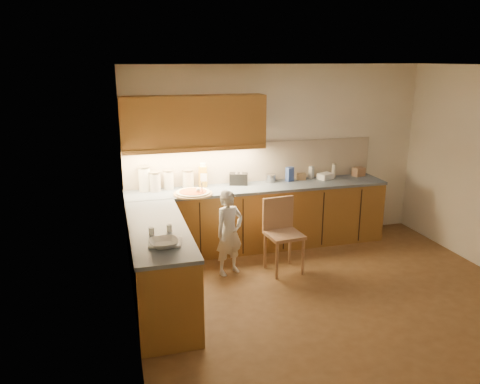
{
  "coord_description": "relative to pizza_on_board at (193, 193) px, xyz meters",
  "views": [
    {
      "loc": [
        -2.38,
        -4.43,
        2.66
      ],
      "look_at": [
        -0.8,
        1.2,
        1.0
      ],
      "focal_mm": 35.0,
      "sensor_mm": 36.0,
      "label": 1
    }
  ],
  "objects": [
    {
      "name": "canister_d",
      "position": [
        -0.0,
        0.36,
        0.11
      ],
      "size": [
        0.16,
        0.16,
        0.27
      ],
      "rotation": [
        0.0,
        0.0,
        0.08
      ],
      "color": "beige",
      "rests_on": "l_counter"
    },
    {
      "name": "tall_jar",
      "position": [
        2.25,
        0.38,
        0.09
      ],
      "size": [
        0.07,
        0.07,
        0.21
      ],
      "rotation": [
        0.0,
        0.0,
        0.11
      ],
      "color": "silver",
      "rests_on": "l_counter"
    },
    {
      "name": "toaster",
      "position": [
        0.73,
        0.34,
        0.06
      ],
      "size": [
        0.29,
        0.22,
        0.17
      ],
      "rotation": [
        0.0,
        0.0,
        -0.32
      ],
      "color": "black",
      "rests_on": "l_counter"
    },
    {
      "name": "flat_pack",
      "position": [
        2.07,
        0.3,
        0.02
      ],
      "size": [
        0.27,
        0.23,
        0.09
      ],
      "primitive_type": "cube",
      "rotation": [
        0.0,
        0.0,
        0.4
      ],
      "color": "white",
      "rests_on": "l_counter"
    },
    {
      "name": "upper_cabinets",
      "position": [
        0.09,
        0.31,
        0.91
      ],
      "size": [
        1.95,
        0.36,
        0.73
      ],
      "color": "olive",
      "rests_on": "ground"
    },
    {
      "name": "spice_jar_a",
      "position": [
        -0.68,
        -1.35,
        0.02
      ],
      "size": [
        0.07,
        0.07,
        0.08
      ],
      "primitive_type": "cylinder",
      "rotation": [
        0.0,
        0.0,
        0.24
      ],
      "color": "white",
      "rests_on": "l_counter"
    },
    {
      "name": "blue_box",
      "position": [
        1.51,
        0.33,
        0.08
      ],
      "size": [
        0.13,
        0.11,
        0.21
      ],
      "primitive_type": "cube",
      "rotation": [
        0.0,
        0.0,
        0.35
      ],
      "color": "#344E9E",
      "rests_on": "l_counter"
    },
    {
      "name": "canister_b",
      "position": [
        -0.47,
        0.31,
        0.12
      ],
      "size": [
        0.16,
        0.16,
        0.27
      ],
      "rotation": [
        0.0,
        0.0,
        -0.23
      ],
      "color": "beige",
      "rests_on": "l_counter"
    },
    {
      "name": "oil_jug",
      "position": [
        0.21,
        0.37,
        0.13
      ],
      "size": [
        0.14,
        0.12,
        0.34
      ],
      "rotation": [
        0.0,
        0.0,
        -0.35
      ],
      "color": "gold",
      "rests_on": "l_counter"
    },
    {
      "name": "steel_pot",
      "position": [
        1.21,
        0.35,
        0.04
      ],
      "size": [
        0.16,
        0.16,
        0.12
      ],
      "color": "#A2A2A6",
      "rests_on": "l_counter"
    },
    {
      "name": "card_box_a",
      "position": [
        1.71,
        0.37,
        0.02
      ],
      "size": [
        0.15,
        0.12,
        0.1
      ],
      "primitive_type": "cube",
      "rotation": [
        0.0,
        0.0,
        -0.24
      ],
      "color": "#977851",
      "rests_on": "l_counter"
    },
    {
      "name": "white_bottle",
      "position": [
        1.89,
        0.41,
        0.07
      ],
      "size": [
        0.08,
        0.08,
        0.18
      ],
      "primitive_type": "cube",
      "rotation": [
        0.0,
        0.0,
        0.41
      ],
      "color": "silver",
      "rests_on": "l_counter"
    },
    {
      "name": "spice_jar_b",
      "position": [
        -0.49,
        -1.3,
        0.01
      ],
      "size": [
        0.07,
        0.07,
        0.07
      ],
      "primitive_type": "cylinder",
      "rotation": [
        0.0,
        0.0,
        0.4
      ],
      "color": "white",
      "rests_on": "l_counter"
    },
    {
      "name": "canister_a",
      "position": [
        -0.6,
        0.37,
        0.15
      ],
      "size": [
        0.17,
        0.17,
        0.35
      ],
      "rotation": [
        0.0,
        0.0,
        -0.19
      ],
      "color": "white",
      "rests_on": "l_counter"
    },
    {
      "name": "dough_cloth",
      "position": [
        -0.57,
        -1.63,
        -0.01
      ],
      "size": [
        0.35,
        0.3,
        0.02
      ],
      "primitive_type": "cube",
      "rotation": [
        0.0,
        0.0,
        -0.21
      ],
      "color": "white",
      "rests_on": "l_counter"
    },
    {
      "name": "child",
      "position": [
        0.35,
        -0.57,
        -0.39
      ],
      "size": [
        0.47,
        0.4,
        1.1
      ],
      "primitive_type": "imported",
      "rotation": [
        0.0,
        0.0,
        0.39
      ],
      "color": "silver",
      "rests_on": "ground"
    },
    {
      "name": "l_counter",
      "position": [
        0.44,
        -0.27,
        -0.48
      ],
      "size": [
        3.77,
        2.62,
        0.92
      ],
      "color": "olive",
      "rests_on": "ground"
    },
    {
      "name": "card_box_b",
      "position": [
        2.65,
        0.34,
        0.04
      ],
      "size": [
        0.2,
        0.17,
        0.13
      ],
      "primitive_type": "cube",
      "rotation": [
        0.0,
        0.0,
        0.24
      ],
      "color": "#A87D5A",
      "rests_on": "l_counter"
    },
    {
      "name": "wooden_chair",
      "position": [
        1.03,
        -0.64,
        -0.39
      ],
      "size": [
        0.47,
        0.47,
        0.95
      ],
      "rotation": [
        0.0,
        0.0,
        0.09
      ],
      "color": "#A97E59",
      "rests_on": "ground"
    },
    {
      "name": "backsplash",
      "position": [
        0.99,
        0.47,
        0.27
      ],
      "size": [
        3.75,
        0.02,
        0.58
      ],
      "primitive_type": "cube",
      "color": "#BCAB91",
      "rests_on": "l_counter"
    },
    {
      "name": "pizza_on_board",
      "position": [
        0.0,
        0.0,
        0.0
      ],
      "size": [
        0.52,
        0.52,
        0.21
      ],
      "rotation": [
        0.0,
        0.0,
        0.04
      ],
      "color": "tan",
      "rests_on": "l_counter"
    },
    {
      "name": "room",
      "position": [
        1.36,
        -1.51,
        0.73
      ],
      "size": [
        4.54,
        4.5,
        2.62
      ],
      "color": "brown",
      "rests_on": "ground"
    },
    {
      "name": "canister_c",
      "position": [
        -0.28,
        0.37,
        0.11
      ],
      "size": [
        0.15,
        0.15,
        0.27
      ],
      "rotation": [
        0.0,
        0.0,
        -0.24
      ],
      "color": "white",
      "rests_on": "l_counter"
    },
    {
      "name": "mixing_bowl",
      "position": [
        -0.59,
        -1.71,
        0.01
      ],
      "size": [
        0.29,
        0.29,
        0.07
      ],
      "primitive_type": "imported",
      "rotation": [
        0.0,
        0.0,
        0.01
      ],
      "color": "white",
      "rests_on": "l_counter"
    }
  ]
}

